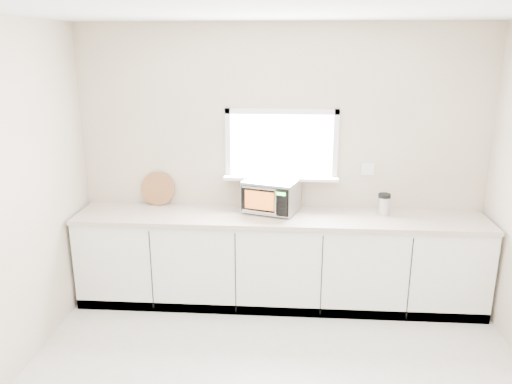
{
  "coord_description": "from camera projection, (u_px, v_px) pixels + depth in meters",
  "views": [
    {
      "loc": [
        0.1,
        -2.83,
        2.47
      ],
      "look_at": [
        -0.22,
        1.55,
        1.19
      ],
      "focal_mm": 35.0,
      "sensor_mm": 36.0,
      "label": 1
    }
  ],
  "objects": [
    {
      "name": "cabinets",
      "position": [
        279.0,
        261.0,
        4.91
      ],
      "size": [
        3.92,
        0.6,
        0.88
      ],
      "primitive_type": "cube",
      "color": "white",
      "rests_on": "ground"
    },
    {
      "name": "cutting_board",
      "position": [
        158.0,
        189.0,
        5.05
      ],
      "size": [
        0.34,
        0.08,
        0.34
      ],
      "primitive_type": "cylinder",
      "rotation": [
        1.4,
        0.0,
        0.0
      ],
      "color": "#9C6B3C",
      "rests_on": "countertop"
    },
    {
      "name": "microwave",
      "position": [
        271.0,
        195.0,
        4.84
      ],
      "size": [
        0.58,
        0.51,
        0.32
      ],
      "rotation": [
        0.0,
        0.0,
        -0.31
      ],
      "color": "black",
      "rests_on": "countertop"
    },
    {
      "name": "knife_block",
      "position": [
        249.0,
        198.0,
        4.87
      ],
      "size": [
        0.11,
        0.22,
        0.31
      ],
      "rotation": [
        0.0,
        0.0,
        -0.04
      ],
      "color": "#412A17",
      "rests_on": "countertop"
    },
    {
      "name": "back_wall",
      "position": [
        281.0,
        163.0,
        4.94
      ],
      "size": [
        4.0,
        0.17,
        2.7
      ],
      "color": "beige",
      "rests_on": "ground"
    },
    {
      "name": "coffee_grinder",
      "position": [
        384.0,
        204.0,
        4.77
      ],
      "size": [
        0.13,
        0.13,
        0.21
      ],
      "rotation": [
        0.0,
        0.0,
        -0.07
      ],
      "color": "#B9BBC1",
      "rests_on": "countertop"
    },
    {
      "name": "countertop",
      "position": [
        280.0,
        217.0,
        4.78
      ],
      "size": [
        3.92,
        0.64,
        0.04
      ],
      "primitive_type": "cube",
      "color": "#BEAA9D",
      "rests_on": "cabinets"
    }
  ]
}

